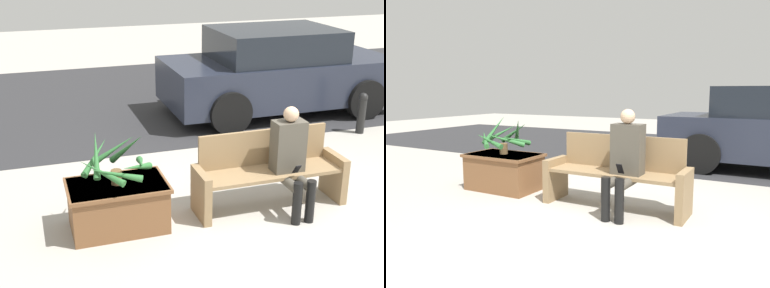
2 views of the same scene
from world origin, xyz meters
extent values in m
plane|color=#ADA89E|center=(0.00, 0.00, 0.00)|extent=(30.00, 30.00, 0.00)
cube|color=#2D2D30|center=(0.00, 5.39, 0.00)|extent=(20.00, 6.00, 0.01)
cube|color=#8C704C|center=(-0.88, 0.30, 0.28)|extent=(0.09, 0.50, 0.56)
cube|color=#8C704C|center=(0.81, 0.30, 0.28)|extent=(0.09, 0.50, 0.56)
cube|color=#8C704C|center=(-0.04, 0.30, 0.44)|extent=(1.60, 0.46, 0.04)
cube|color=#8C704C|center=(-0.04, 0.53, 0.67)|extent=(1.60, 0.04, 0.42)
cube|color=#4C473D|center=(0.15, 0.27, 0.75)|extent=(0.36, 0.22, 0.59)
sphere|color=tan|center=(0.15, 0.25, 1.14)|extent=(0.17, 0.17, 0.17)
cylinder|color=#4C473D|center=(0.06, 0.05, 0.40)|extent=(0.11, 0.43, 0.11)
cylinder|color=#4C473D|center=(0.23, 0.05, 0.40)|extent=(0.11, 0.43, 0.11)
cylinder|color=black|center=(0.06, -0.16, 0.25)|extent=(0.10, 0.10, 0.50)
cylinder|color=black|center=(0.23, -0.16, 0.25)|extent=(0.10, 0.10, 0.50)
cube|color=black|center=(0.15, 0.04, 0.56)|extent=(0.07, 0.09, 0.12)
cube|color=brown|center=(-1.81, 0.36, 0.26)|extent=(1.01, 0.63, 0.52)
cube|color=brown|center=(-1.81, 0.36, 0.50)|extent=(1.06, 0.68, 0.04)
cylinder|color=brown|center=(-1.81, 0.36, 0.60)|extent=(0.11, 0.11, 0.16)
cone|color=#2D6B33|center=(-1.55, 0.32, 0.75)|extent=(0.16, 0.54, 0.21)
cone|color=#2D6B33|center=(-1.66, 0.50, 0.86)|extent=(0.36, 0.38, 0.41)
cone|color=#2D6B33|center=(-1.80, 0.59, 0.82)|extent=(0.50, 0.10, 0.34)
cone|color=#2D6B33|center=(-2.00, 0.51, 0.80)|extent=(0.38, 0.45, 0.30)
cone|color=#2D6B33|center=(-2.00, 0.39, 0.87)|extent=(0.14, 0.45, 0.42)
cone|color=#2D6B33|center=(-1.98, 0.17, 0.76)|extent=(0.44, 0.42, 0.22)
cone|color=#2D6B33|center=(-1.85, 0.10, 0.75)|extent=(0.54, 0.16, 0.21)
cone|color=#2D6B33|center=(-1.62, 0.18, 0.76)|extent=(0.42, 0.44, 0.24)
cylinder|color=black|center=(0.48, 2.81, 0.35)|extent=(0.70, 0.18, 0.70)
cylinder|color=black|center=(0.48, 4.61, 0.35)|extent=(0.70, 0.18, 0.70)
camera|label=1|loc=(-2.64, -4.77, 2.92)|focal=50.00mm
camera|label=2|loc=(1.74, -3.80, 1.42)|focal=35.00mm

